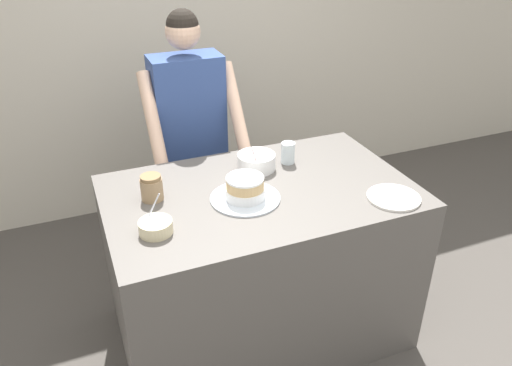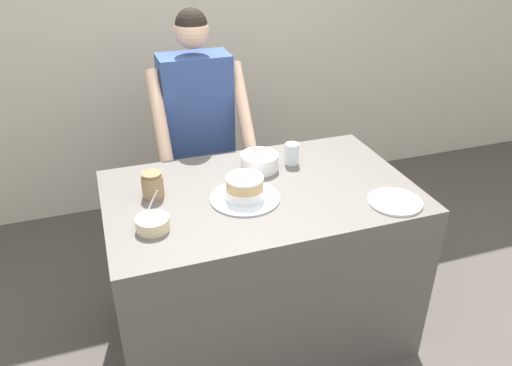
{
  "view_description": "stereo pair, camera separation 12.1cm",
  "coord_description": "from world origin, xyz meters",
  "px_view_note": "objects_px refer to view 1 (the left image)",
  "views": [
    {
      "loc": [
        -0.81,
        -1.48,
        2.12
      ],
      "look_at": [
        -0.04,
        0.42,
        0.98
      ],
      "focal_mm": 35.0,
      "sensor_mm": 36.0,
      "label": 1
    },
    {
      "loc": [
        -0.7,
        -1.52,
        2.12
      ],
      "look_at": [
        -0.04,
        0.42,
        0.98
      ],
      "focal_mm": 35.0,
      "sensor_mm": 36.0,
      "label": 2
    }
  ],
  "objects_px": {
    "person_baker": "(190,123)",
    "ceramic_plate": "(394,197)",
    "cake": "(245,190)",
    "drinking_glass": "(288,153)",
    "stoneware_jar": "(152,188)",
    "frosting_bowl_white": "(156,226)",
    "frosting_bowl_pink": "(256,161)"
  },
  "relations": [
    {
      "from": "person_baker",
      "to": "cake",
      "type": "relative_size",
      "value": 4.94
    },
    {
      "from": "frosting_bowl_pink",
      "to": "ceramic_plate",
      "type": "xyz_separation_m",
      "value": [
        0.48,
        -0.53,
        -0.04
      ]
    },
    {
      "from": "frosting_bowl_pink",
      "to": "stoneware_jar",
      "type": "xyz_separation_m",
      "value": [
        -0.57,
        -0.1,
        0.02
      ]
    },
    {
      "from": "frosting_bowl_white",
      "to": "stoneware_jar",
      "type": "bearing_deg",
      "value": 80.88
    },
    {
      "from": "frosting_bowl_pink",
      "to": "drinking_glass",
      "type": "distance_m",
      "value": 0.18
    },
    {
      "from": "frosting_bowl_white",
      "to": "frosting_bowl_pink",
      "type": "bearing_deg",
      "value": 32.0
    },
    {
      "from": "ceramic_plate",
      "to": "frosting_bowl_white",
      "type": "bearing_deg",
      "value": 172.51
    },
    {
      "from": "person_baker",
      "to": "stoneware_jar",
      "type": "relative_size",
      "value": 13.24
    },
    {
      "from": "cake",
      "to": "ceramic_plate",
      "type": "relative_size",
      "value": 1.32
    },
    {
      "from": "ceramic_plate",
      "to": "person_baker",
      "type": "bearing_deg",
      "value": 120.88
    },
    {
      "from": "stoneware_jar",
      "to": "cake",
      "type": "bearing_deg",
      "value": -22.42
    },
    {
      "from": "person_baker",
      "to": "drinking_glass",
      "type": "bearing_deg",
      "value": -57.84
    },
    {
      "from": "drinking_glass",
      "to": "cake",
      "type": "bearing_deg",
      "value": -142.08
    },
    {
      "from": "frosting_bowl_white",
      "to": "ceramic_plate",
      "type": "distance_m",
      "value": 1.11
    },
    {
      "from": "cake",
      "to": "frosting_bowl_pink",
      "type": "bearing_deg",
      "value": 58.19
    },
    {
      "from": "cake",
      "to": "drinking_glass",
      "type": "bearing_deg",
      "value": 37.92
    },
    {
      "from": "drinking_glass",
      "to": "frosting_bowl_white",
      "type": "bearing_deg",
      "value": -154.06
    },
    {
      "from": "cake",
      "to": "stoneware_jar",
      "type": "distance_m",
      "value": 0.44
    },
    {
      "from": "frosting_bowl_pink",
      "to": "ceramic_plate",
      "type": "bearing_deg",
      "value": -47.52
    },
    {
      "from": "frosting_bowl_pink",
      "to": "drinking_glass",
      "type": "relative_size",
      "value": 1.72
    },
    {
      "from": "frosting_bowl_white",
      "to": "drinking_glass",
      "type": "bearing_deg",
      "value": 25.94
    },
    {
      "from": "drinking_glass",
      "to": "ceramic_plate",
      "type": "height_order",
      "value": "drinking_glass"
    },
    {
      "from": "cake",
      "to": "stoneware_jar",
      "type": "height_order",
      "value": "stoneware_jar"
    },
    {
      "from": "frosting_bowl_white",
      "to": "ceramic_plate",
      "type": "xyz_separation_m",
      "value": [
        1.1,
        -0.14,
        -0.03
      ]
    },
    {
      "from": "cake",
      "to": "ceramic_plate",
      "type": "xyz_separation_m",
      "value": [
        0.65,
        -0.26,
        -0.04
      ]
    },
    {
      "from": "person_baker",
      "to": "ceramic_plate",
      "type": "distance_m",
      "value": 1.32
    },
    {
      "from": "cake",
      "to": "frosting_bowl_white",
      "type": "relative_size",
      "value": 2.11
    },
    {
      "from": "drinking_glass",
      "to": "ceramic_plate",
      "type": "bearing_deg",
      "value": -60.59
    },
    {
      "from": "drinking_glass",
      "to": "stoneware_jar",
      "type": "height_order",
      "value": "stoneware_jar"
    },
    {
      "from": "cake",
      "to": "stoneware_jar",
      "type": "xyz_separation_m",
      "value": [
        -0.4,
        0.17,
        0.01
      ]
    },
    {
      "from": "frosting_bowl_white",
      "to": "drinking_glass",
      "type": "relative_size",
      "value": 1.37
    },
    {
      "from": "frosting_bowl_white",
      "to": "drinking_glass",
      "type": "distance_m",
      "value": 0.89
    }
  ]
}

